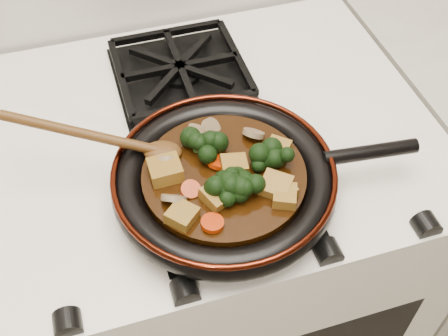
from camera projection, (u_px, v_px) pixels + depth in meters
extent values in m
cube|color=silver|center=(208.00, 270.00, 1.26)|extent=(0.76, 0.60, 0.90)
cylinder|color=black|center=(224.00, 185.00, 0.80)|extent=(0.29, 0.29, 0.01)
torus|color=black|center=(224.00, 181.00, 0.79)|extent=(0.32, 0.32, 0.04)
torus|color=#3F1209|center=(224.00, 171.00, 0.78)|extent=(0.32, 0.32, 0.01)
cylinder|color=black|center=(370.00, 152.00, 0.81)|extent=(0.14, 0.04, 0.02)
cylinder|color=black|center=(224.00, 178.00, 0.79)|extent=(0.23, 0.23, 0.02)
cube|color=brown|center=(234.00, 166.00, 0.78)|extent=(0.04, 0.04, 0.02)
cube|color=brown|center=(182.00, 216.00, 0.73)|extent=(0.05, 0.05, 0.02)
cube|color=brown|center=(217.00, 196.00, 0.75)|extent=(0.05, 0.05, 0.03)
cube|color=brown|center=(165.00, 170.00, 0.77)|extent=(0.04, 0.05, 0.03)
cube|color=brown|center=(278.00, 150.00, 0.80)|extent=(0.05, 0.05, 0.02)
cube|color=brown|center=(285.00, 196.00, 0.75)|extent=(0.04, 0.05, 0.02)
cube|color=brown|center=(276.00, 187.00, 0.76)|extent=(0.05, 0.06, 0.03)
cube|color=brown|center=(282.00, 190.00, 0.75)|extent=(0.04, 0.04, 0.02)
cylinder|color=#A32604|center=(217.00, 162.00, 0.79)|extent=(0.03, 0.03, 0.02)
cylinder|color=#A32604|center=(164.00, 160.00, 0.79)|extent=(0.03, 0.03, 0.02)
cylinder|color=#A32604|center=(191.00, 190.00, 0.76)|extent=(0.03, 0.03, 0.02)
cylinder|color=#A32604|center=(212.00, 223.00, 0.72)|extent=(0.03, 0.03, 0.01)
cylinder|color=#7E6748|center=(211.00, 128.00, 0.83)|extent=(0.04, 0.04, 0.03)
cylinder|color=#7E6748|center=(174.00, 198.00, 0.74)|extent=(0.04, 0.04, 0.03)
cylinder|color=#7E6748|center=(166.00, 161.00, 0.79)|extent=(0.04, 0.03, 0.03)
cylinder|color=#7E6748|center=(199.00, 132.00, 0.82)|extent=(0.05, 0.05, 0.03)
cylinder|color=#7E6748|center=(254.00, 133.00, 0.82)|extent=(0.04, 0.04, 0.03)
ellipsoid|color=#4A2B0F|center=(163.00, 152.00, 0.80)|extent=(0.07, 0.06, 0.02)
cylinder|color=#4A2B0F|center=(83.00, 134.00, 0.78)|extent=(0.02, 0.02, 0.23)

